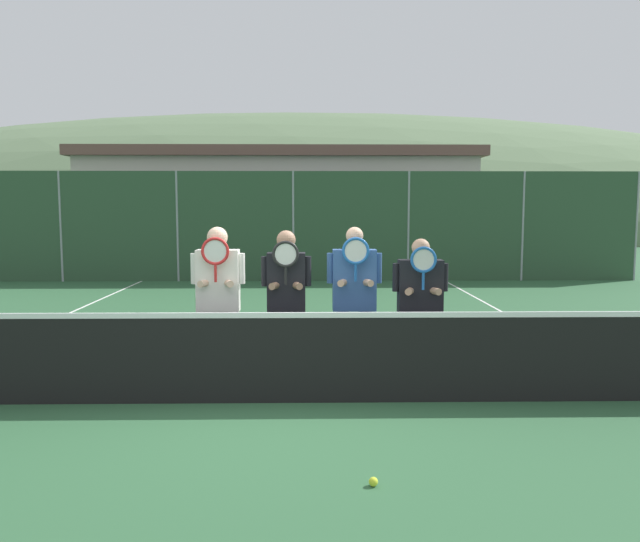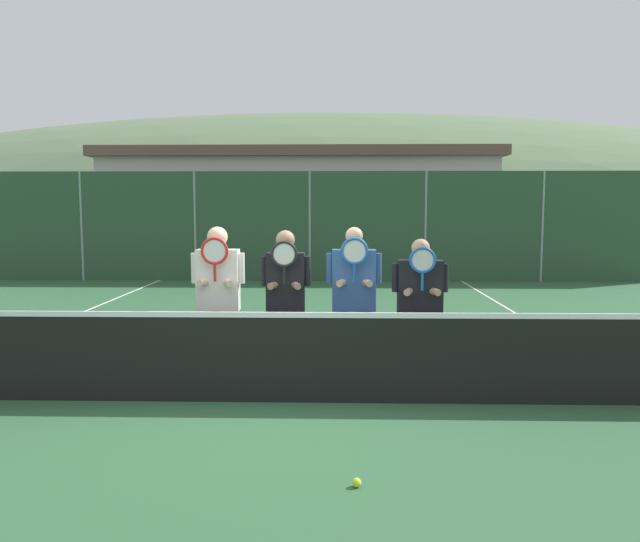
% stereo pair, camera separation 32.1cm
% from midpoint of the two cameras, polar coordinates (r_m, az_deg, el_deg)
% --- Properties ---
extents(ground_plane, '(120.00, 120.00, 0.00)m').
position_cam_midpoint_polar(ground_plane, '(6.69, -6.14, -11.90)').
color(ground_plane, '#2D5B38').
extents(hill_distant, '(100.69, 55.94, 19.58)m').
position_cam_midpoint_polar(hill_distant, '(57.84, -1.61, 3.84)').
color(hill_distant, '#5B7551').
rests_on(hill_distant, ground_plane).
extents(clubhouse_building, '(14.56, 5.50, 4.16)m').
position_cam_midpoint_polar(clubhouse_building, '(24.16, -4.03, 5.99)').
color(clubhouse_building, beige).
rests_on(clubhouse_building, ground_plane).
extents(fence_back, '(19.13, 0.06, 3.02)m').
position_cam_midpoint_polar(fence_back, '(17.19, -2.99, 4.09)').
color(fence_back, gray).
rests_on(fence_back, ground_plane).
extents(tennis_net, '(11.29, 0.09, 1.06)m').
position_cam_midpoint_polar(tennis_net, '(6.56, -6.19, -7.79)').
color(tennis_net, gray).
rests_on(tennis_net, ground_plane).
extents(court_line_left_sideline, '(0.05, 16.00, 0.01)m').
position_cam_midpoint_polar(court_line_left_sideline, '(10.70, -27.74, -5.78)').
color(court_line_left_sideline, white).
rests_on(court_line_left_sideline, ground_plane).
extents(court_line_right_sideline, '(0.05, 16.00, 0.01)m').
position_cam_midpoint_polar(court_line_right_sideline, '(10.23, 19.79, -5.97)').
color(court_line_right_sideline, white).
rests_on(court_line_right_sideline, ground_plane).
extents(player_leftmost, '(0.61, 0.34, 1.82)m').
position_cam_midpoint_polar(player_leftmost, '(7.09, -10.58, -1.88)').
color(player_leftmost, '#232838').
rests_on(player_leftmost, ground_plane).
extents(player_center_left, '(0.56, 0.34, 1.78)m').
position_cam_midpoint_polar(player_center_left, '(6.99, -4.41, -2.26)').
color(player_center_left, black).
rests_on(player_center_left, ground_plane).
extents(player_center_right, '(0.62, 0.34, 1.82)m').
position_cam_midpoint_polar(player_center_right, '(7.06, 1.86, -1.99)').
color(player_center_right, '#232838').
rests_on(player_center_right, ground_plane).
extents(player_rightmost, '(0.62, 0.34, 1.69)m').
position_cam_midpoint_polar(player_rightmost, '(7.05, 7.85, -2.61)').
color(player_rightmost, black).
rests_on(player_rightmost, ground_plane).
extents(car_far_left, '(4.36, 1.90, 1.71)m').
position_cam_midpoint_polar(car_far_left, '(20.92, -18.57, 2.38)').
color(car_far_left, black).
rests_on(car_far_left, ground_plane).
extents(car_left_of_center, '(4.64, 2.03, 1.70)m').
position_cam_midpoint_polar(car_left_of_center, '(19.60, -3.84, 2.45)').
color(car_left_of_center, navy).
rests_on(car_left_of_center, ground_plane).
extents(car_center, '(4.80, 1.97, 1.83)m').
position_cam_midpoint_polar(car_center, '(20.43, 11.99, 2.62)').
color(car_center, black).
rests_on(car_center, ground_plane).
extents(tennis_ball_on_court, '(0.07, 0.07, 0.07)m').
position_cam_midpoint_polar(tennis_ball_on_court, '(4.82, 2.90, -18.70)').
color(tennis_ball_on_court, '#CCDB33').
rests_on(tennis_ball_on_court, ground_plane).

